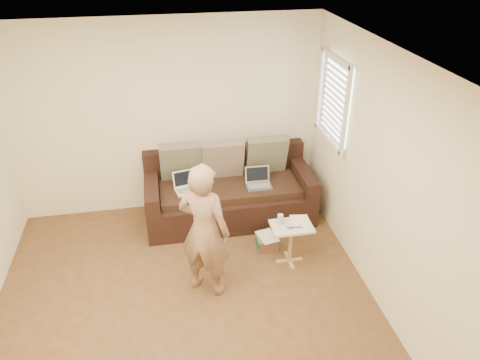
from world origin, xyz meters
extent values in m
plane|color=#4C381C|center=(0.00, 0.00, 0.00)|extent=(4.50, 4.50, 0.00)
plane|color=white|center=(0.00, 0.00, 2.60)|extent=(4.50, 4.50, 0.00)
plane|color=#F3EBBE|center=(0.00, 2.25, 1.30)|extent=(4.00, 0.00, 4.00)
plane|color=#F3EBBE|center=(2.00, 0.00, 1.30)|extent=(0.00, 4.50, 4.50)
imported|color=#89694A|center=(0.24, 0.44, 0.78)|extent=(0.68, 0.63, 1.55)
camera|label=1|loc=(-0.11, -3.37, 3.56)|focal=34.20mm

